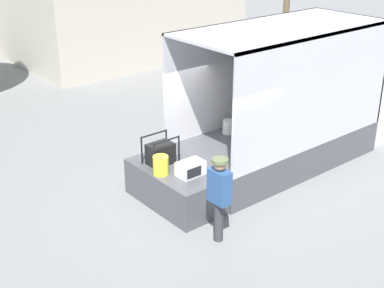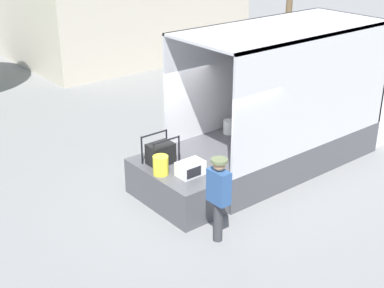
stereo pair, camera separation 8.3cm
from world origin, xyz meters
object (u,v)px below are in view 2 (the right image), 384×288
object	(u,v)px
portable_generator	(161,153)
worker_person	(219,192)
orange_bucket	(161,165)
box_truck	(319,113)
microwave	(190,169)

from	to	relation	value
portable_generator	worker_person	size ratio (longest dim) A/B	0.40
orange_bucket	worker_person	world-z (taller)	worker_person
worker_person	orange_bucket	bearing A→B (deg)	94.87
portable_generator	worker_person	world-z (taller)	worker_person
box_truck	microwave	size ratio (longest dim) A/B	12.70
worker_person	portable_generator	bearing A→B (deg)	85.02
microwave	worker_person	bearing A→B (deg)	-104.22
microwave	worker_person	size ratio (longest dim) A/B	0.33
orange_bucket	box_truck	bearing A→B (deg)	0.18
microwave	box_truck	bearing A→B (deg)	5.33
microwave	portable_generator	bearing A→B (deg)	98.82
box_truck	portable_generator	xyz separation A→B (m)	(-4.73, 0.40, 0.09)
box_truck	microwave	distance (m)	4.62
worker_person	microwave	bearing A→B (deg)	75.78
microwave	worker_person	distance (m)	1.25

